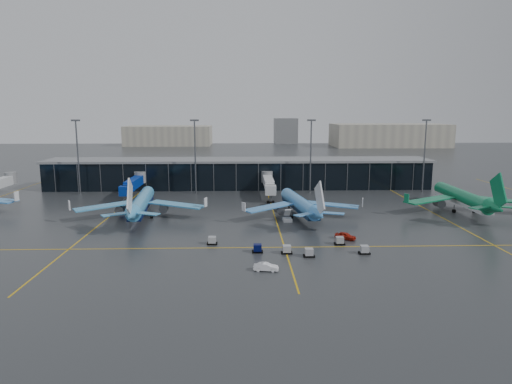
{
  "coord_description": "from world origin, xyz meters",
  "views": [
    {
      "loc": [
        1.14,
        -107.32,
        28.33
      ],
      "look_at": [
        5.0,
        18.0,
        6.0
      ],
      "focal_mm": 32.0,
      "sensor_mm": 36.0,
      "label": 1
    }
  ],
  "objects_px": {
    "airliner_klm_near": "(299,195)",
    "airliner_aer_lingus": "(462,189)",
    "airliner_arkefly": "(141,194)",
    "service_van_white": "(266,267)",
    "service_van_red": "(345,236)",
    "baggage_carts": "(294,247)",
    "mobile_airstair": "(287,218)"
  },
  "relations": [
    {
      "from": "airliner_klm_near",
      "to": "airliner_aer_lingus",
      "type": "height_order",
      "value": "airliner_aer_lingus"
    },
    {
      "from": "airliner_aer_lingus",
      "to": "service_van_white",
      "type": "height_order",
      "value": "airliner_aer_lingus"
    },
    {
      "from": "airliner_aer_lingus",
      "to": "service_van_red",
      "type": "bearing_deg",
      "value": -143.02
    },
    {
      "from": "airliner_aer_lingus",
      "to": "baggage_carts",
      "type": "distance_m",
      "value": 63.7
    },
    {
      "from": "airliner_arkefly",
      "to": "airliner_aer_lingus",
      "type": "distance_m",
      "value": 90.13
    },
    {
      "from": "baggage_carts",
      "to": "service_van_white",
      "type": "xyz_separation_m",
      "value": [
        -6.46,
        -11.78,
        -0.02
      ]
    },
    {
      "from": "airliner_klm_near",
      "to": "service_van_white",
      "type": "xyz_separation_m",
      "value": [
        -11.25,
        -42.33,
        -5.13
      ]
    },
    {
      "from": "baggage_carts",
      "to": "mobile_airstair",
      "type": "xyz_separation_m",
      "value": [
        1.07,
        25.45,
        0.01
      ]
    },
    {
      "from": "airliner_klm_near",
      "to": "service_van_red",
      "type": "relative_size",
      "value": 8.09
    },
    {
      "from": "service_van_white",
      "to": "airliner_klm_near",
      "type": "bearing_deg",
      "value": -7.6
    },
    {
      "from": "mobile_airstair",
      "to": "service_van_white",
      "type": "relative_size",
      "value": 0.77
    },
    {
      "from": "airliner_klm_near",
      "to": "service_van_white",
      "type": "height_order",
      "value": "airliner_klm_near"
    },
    {
      "from": "airliner_klm_near",
      "to": "service_van_white",
      "type": "distance_m",
      "value": 44.1
    },
    {
      "from": "mobile_airstair",
      "to": "service_van_white",
      "type": "height_order",
      "value": "mobile_airstair"
    },
    {
      "from": "service_van_red",
      "to": "service_van_white",
      "type": "bearing_deg",
      "value": 169.93
    },
    {
      "from": "baggage_carts",
      "to": "mobile_airstair",
      "type": "bearing_deg",
      "value": 87.6
    },
    {
      "from": "baggage_carts",
      "to": "service_van_white",
      "type": "height_order",
      "value": "baggage_carts"
    },
    {
      "from": "mobile_airstair",
      "to": "service_van_red",
      "type": "xyz_separation_m",
      "value": [
        11.3,
        -17.44,
        0.03
      ]
    },
    {
      "from": "service_van_red",
      "to": "service_van_white",
      "type": "height_order",
      "value": "service_van_red"
    },
    {
      "from": "mobile_airstair",
      "to": "airliner_aer_lingus",
      "type": "bearing_deg",
      "value": 8.88
    },
    {
      "from": "airliner_klm_near",
      "to": "airliner_aer_lingus",
      "type": "xyz_separation_m",
      "value": [
        47.31,
        5.64,
        0.59
      ]
    },
    {
      "from": "airliner_klm_near",
      "to": "service_van_red",
      "type": "xyz_separation_m",
      "value": [
        7.56,
        -22.53,
        -5.06
      ]
    },
    {
      "from": "service_van_red",
      "to": "airliner_arkefly",
      "type": "bearing_deg",
      "value": 98.34
    },
    {
      "from": "airliner_arkefly",
      "to": "baggage_carts",
      "type": "bearing_deg",
      "value": -44.66
    },
    {
      "from": "service_van_white",
      "to": "service_van_red",
      "type": "bearing_deg",
      "value": -36.26
    },
    {
      "from": "airliner_arkefly",
      "to": "service_van_red",
      "type": "relative_size",
      "value": 8.71
    },
    {
      "from": "baggage_carts",
      "to": "airliner_klm_near",
      "type": "bearing_deg",
      "value": 81.07
    },
    {
      "from": "airliner_arkefly",
      "to": "airliner_klm_near",
      "type": "height_order",
      "value": "airliner_arkefly"
    },
    {
      "from": "baggage_carts",
      "to": "airliner_aer_lingus",
      "type": "bearing_deg",
      "value": 34.78
    },
    {
      "from": "airliner_klm_near",
      "to": "baggage_carts",
      "type": "height_order",
      "value": "airliner_klm_near"
    },
    {
      "from": "airliner_aer_lingus",
      "to": "service_van_red",
      "type": "relative_size",
      "value": 8.91
    },
    {
      "from": "service_van_red",
      "to": "airliner_aer_lingus",
      "type": "bearing_deg",
      "value": -21.19
    }
  ]
}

